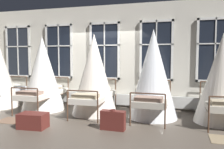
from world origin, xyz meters
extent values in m
plane|color=brown|center=(0.00, 0.00, 0.00)|extent=(22.56, 22.56, 0.00)
cube|color=beige|center=(0.00, 1.27, 1.69)|extent=(12.28, 0.10, 3.38)
cube|color=black|center=(-3.41, 1.16, 1.86)|extent=(1.05, 0.02, 1.91)
cube|color=silver|center=(-3.41, 1.16, 0.94)|extent=(1.05, 0.06, 0.07)
cube|color=silver|center=(-3.41, 1.16, 2.78)|extent=(1.05, 0.06, 0.07)
cube|color=silver|center=(-3.90, 1.16, 1.86)|extent=(0.07, 0.06, 1.91)
cube|color=silver|center=(-2.92, 1.16, 1.86)|extent=(0.07, 0.06, 1.91)
cube|color=silver|center=(-3.41, 1.16, 1.86)|extent=(0.04, 0.06, 1.91)
cube|color=silver|center=(-3.41, 1.16, 2.05)|extent=(1.05, 0.06, 0.04)
cube|color=black|center=(-1.71, 1.16, 1.86)|extent=(1.05, 0.02, 1.91)
cube|color=silver|center=(-1.71, 1.16, 0.94)|extent=(1.05, 0.06, 0.07)
cube|color=silver|center=(-1.71, 1.16, 2.78)|extent=(1.05, 0.06, 0.07)
cube|color=silver|center=(-2.20, 1.16, 1.86)|extent=(0.07, 0.06, 1.91)
cube|color=silver|center=(-1.22, 1.16, 1.86)|extent=(0.07, 0.06, 1.91)
cube|color=silver|center=(-1.71, 1.16, 1.86)|extent=(0.04, 0.06, 1.91)
cube|color=silver|center=(-1.71, 1.16, 2.05)|extent=(1.05, 0.06, 0.04)
cube|color=black|center=(0.00, 1.16, 1.86)|extent=(1.05, 0.02, 1.91)
cube|color=silver|center=(0.00, 1.16, 0.94)|extent=(1.05, 0.06, 0.07)
cube|color=silver|center=(0.00, 1.16, 2.78)|extent=(1.05, 0.06, 0.07)
cube|color=silver|center=(-0.49, 1.16, 1.86)|extent=(0.07, 0.06, 1.91)
cube|color=silver|center=(0.49, 1.16, 1.86)|extent=(0.07, 0.06, 1.91)
cube|color=silver|center=(0.00, 1.16, 1.86)|extent=(0.04, 0.06, 1.91)
cube|color=silver|center=(0.00, 1.16, 2.05)|extent=(1.05, 0.06, 0.04)
cube|color=black|center=(1.71, 1.16, 1.86)|extent=(1.05, 0.02, 1.91)
cube|color=silver|center=(1.71, 1.16, 0.94)|extent=(1.05, 0.06, 0.07)
cube|color=silver|center=(1.71, 1.16, 2.78)|extent=(1.05, 0.06, 0.07)
cube|color=silver|center=(1.22, 1.16, 1.86)|extent=(0.07, 0.06, 1.91)
cube|color=silver|center=(2.20, 1.16, 1.86)|extent=(0.07, 0.06, 1.91)
cube|color=silver|center=(1.71, 1.16, 1.86)|extent=(0.04, 0.06, 1.91)
cube|color=silver|center=(1.71, 1.16, 2.05)|extent=(1.05, 0.06, 0.04)
cube|color=black|center=(3.41, 1.16, 1.86)|extent=(1.05, 0.02, 1.91)
cube|color=silver|center=(3.41, 1.16, 0.94)|extent=(1.05, 0.06, 0.07)
cube|color=silver|center=(3.41, 1.16, 2.78)|extent=(1.05, 0.06, 0.07)
cube|color=silver|center=(2.92, 1.16, 1.86)|extent=(0.07, 0.06, 1.91)
cube|color=silver|center=(3.41, 1.16, 1.86)|extent=(0.04, 0.06, 1.91)
cube|color=silver|center=(3.41, 1.16, 2.05)|extent=(1.05, 0.06, 0.04)
cube|color=silver|center=(0.00, 1.14, 0.25)|extent=(7.43, 0.10, 0.36)
cylinder|color=#4C3323|center=(-3.78, 1.01, 0.47)|extent=(0.04, 0.04, 0.93)
cylinder|color=#4C3323|center=(-2.96, 1.00, 0.47)|extent=(0.04, 0.04, 0.93)
cylinder|color=#4C3323|center=(-2.97, 0.05, 0.43)|extent=(0.05, 1.90, 0.03)
cylinder|color=#4C3323|center=(-3.37, 1.01, 0.93)|extent=(0.82, 0.04, 0.03)
ellipsoid|color=#B7B2A3|center=(-3.38, 0.77, 0.65)|extent=(0.63, 0.41, 0.14)
cylinder|color=#4C3323|center=(-2.13, 1.05, 0.47)|extent=(0.04, 0.04, 0.93)
cylinder|color=#4C3323|center=(-1.31, 1.07, 0.47)|extent=(0.04, 0.04, 0.93)
cylinder|color=#4C3323|center=(-2.09, -0.85, 0.40)|extent=(0.04, 0.04, 0.80)
cylinder|color=#4C3323|center=(-1.27, -0.83, 0.40)|extent=(0.04, 0.04, 0.80)
cylinder|color=#4C3323|center=(-2.11, 0.10, 0.43)|extent=(0.08, 1.90, 0.03)
cylinder|color=#4C3323|center=(-1.29, 0.12, 0.43)|extent=(0.08, 1.90, 0.03)
cylinder|color=#4C3323|center=(-1.72, 1.06, 0.93)|extent=(0.82, 0.05, 0.03)
cylinder|color=#4C3323|center=(-1.68, -0.84, 0.80)|extent=(0.82, 0.05, 0.03)
cube|color=silver|center=(-1.70, 0.11, 0.51)|extent=(0.89, 1.94, 0.15)
ellipsoid|color=beige|center=(-1.72, 0.82, 0.65)|extent=(0.64, 0.42, 0.14)
cube|color=gray|center=(-1.68, -0.58, 0.63)|extent=(0.68, 0.38, 0.10)
cone|color=white|center=(-1.70, 0.11, 1.15)|extent=(1.34, 1.34, 2.29)
cylinder|color=#4C3323|center=(-0.40, 1.01, 0.47)|extent=(0.04, 0.04, 0.93)
cylinder|color=#4C3323|center=(0.42, 1.03, 0.47)|extent=(0.04, 0.04, 0.93)
cylinder|color=#4C3323|center=(-0.35, -0.89, 0.40)|extent=(0.04, 0.04, 0.80)
cylinder|color=#4C3323|center=(0.47, -0.87, 0.40)|extent=(0.04, 0.04, 0.80)
cylinder|color=#4C3323|center=(-0.38, 0.06, 0.43)|extent=(0.08, 1.90, 0.03)
cylinder|color=#4C3323|center=(0.44, 0.08, 0.43)|extent=(0.08, 1.90, 0.03)
cylinder|color=#4C3323|center=(0.01, 1.02, 0.93)|extent=(0.82, 0.05, 0.03)
cylinder|color=#4C3323|center=(0.06, -0.88, 0.80)|extent=(0.82, 0.05, 0.03)
cube|color=silver|center=(0.03, 0.07, 0.51)|extent=(0.89, 1.94, 0.15)
ellipsoid|color=beige|center=(0.01, 0.78, 0.65)|extent=(0.64, 0.42, 0.14)
cube|color=tan|center=(0.05, -0.62, 0.63)|extent=(0.68, 0.38, 0.10)
cone|color=silver|center=(0.03, 0.07, 1.16)|extent=(1.34, 1.34, 2.32)
cylinder|color=#4C3323|center=(1.34, 1.07, 0.47)|extent=(0.04, 0.04, 0.93)
cylinder|color=#4C3323|center=(2.16, 1.04, 0.47)|extent=(0.04, 0.04, 0.93)
cylinder|color=#4C3323|center=(1.28, -0.84, 0.40)|extent=(0.04, 0.04, 0.80)
cylinder|color=#4C3323|center=(2.10, -0.86, 0.40)|extent=(0.04, 0.04, 0.80)
cylinder|color=#4C3323|center=(1.31, 0.12, 0.43)|extent=(0.09, 1.90, 0.03)
cylinder|color=#4C3323|center=(2.13, 0.09, 0.43)|extent=(0.09, 1.90, 0.03)
cylinder|color=#4C3323|center=(1.75, 1.05, 0.93)|extent=(0.82, 0.06, 0.03)
cylinder|color=#4C3323|center=(1.69, -0.85, 0.80)|extent=(0.82, 0.06, 0.03)
cube|color=#B7B2A3|center=(1.72, 0.10, 0.51)|extent=(0.89, 1.94, 0.15)
ellipsoid|color=silver|center=(1.74, 0.81, 0.65)|extent=(0.64, 0.42, 0.14)
cube|color=gray|center=(1.70, -0.59, 0.63)|extent=(0.69, 0.38, 0.10)
cone|color=white|center=(1.72, 0.10, 1.21)|extent=(1.34, 1.34, 2.41)
cylinder|color=#4C3323|center=(3.02, 1.03, 0.47)|extent=(0.04, 0.04, 0.93)
cylinder|color=#4C3323|center=(3.03, -0.87, 0.40)|extent=(0.04, 0.04, 0.80)
cylinder|color=#4C3323|center=(3.03, 0.08, 0.43)|extent=(0.04, 1.90, 0.03)
cylinder|color=#4C3323|center=(3.44, 1.03, 0.93)|extent=(0.82, 0.04, 0.03)
cube|color=#B7B2A3|center=(3.44, 0.08, 0.51)|extent=(0.85, 1.92, 0.15)
ellipsoid|color=#B7B2A3|center=(3.44, 0.79, 0.65)|extent=(0.63, 0.40, 0.14)
cone|color=silver|center=(3.44, 0.08, 1.13)|extent=(1.34, 1.34, 2.26)
cube|color=brown|center=(-1.71, -1.26, 0.01)|extent=(0.83, 0.60, 0.01)
cube|color=#5B231E|center=(0.97, -1.25, 0.22)|extent=(0.57, 0.21, 0.44)
cube|color=tan|center=(0.97, -1.15, 0.22)|extent=(0.50, 0.03, 0.03)
torus|color=#5B231E|center=(0.97, -1.25, 0.46)|extent=(0.15, 0.15, 0.02)
cube|color=#5B231E|center=(-0.85, -1.64, 0.18)|extent=(0.67, 0.45, 0.35)
camera|label=1|loc=(2.34, -6.14, 1.65)|focal=36.57mm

